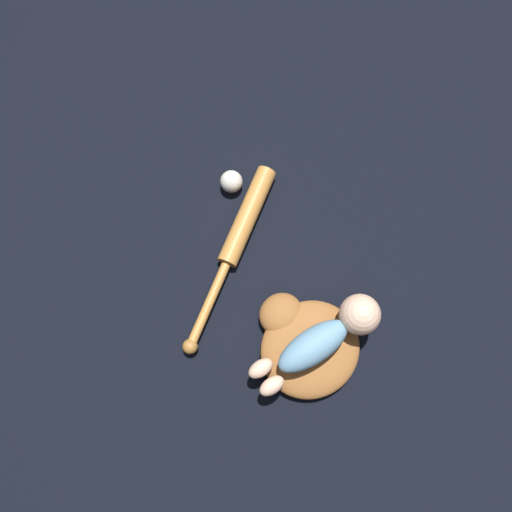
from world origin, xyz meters
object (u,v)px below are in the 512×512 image
Objects in this scene: baby_figure at (329,335)px; baseball_glove at (305,343)px; baseball at (231,182)px; baseball_bat at (239,234)px.

baseball_glove is at bearing 158.67° from baby_figure.
baseball is at bearing 80.92° from baseball_glove.
baseball is (0.08, 0.53, -0.00)m from baseball_glove.
baseball_bat is at bearing 95.50° from baby_figure.
baseball_glove reaches higher than baseball_bat.
baby_figure reaches higher than baseball_glove.
baseball is (0.07, 0.16, 0.00)m from baseball_bat.
baseball_glove is at bearing -92.31° from baseball_bat.
baseball is at bearing 86.71° from baby_figure.
baby_figure is 0.56m from baseball.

